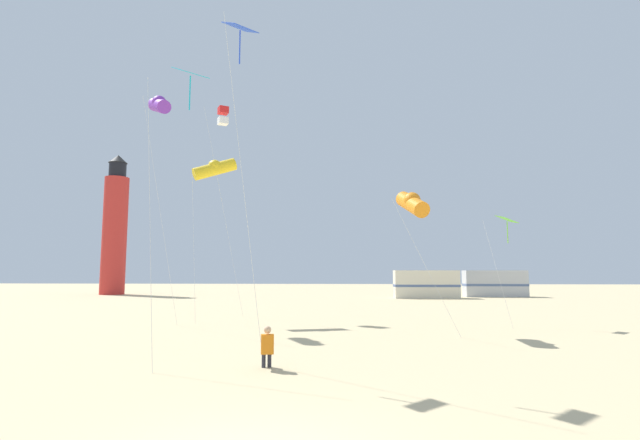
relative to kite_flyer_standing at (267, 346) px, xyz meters
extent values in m
cube|color=orange|center=(0.02, -0.08, 0.07)|extent=(0.38, 0.29, 0.52)
sphere|color=#D8A87F|center=(0.02, -0.08, 0.45)|extent=(0.20, 0.20, 0.20)
cylinder|color=#2D2D38|center=(0.06, 0.11, -0.17)|extent=(0.21, 0.38, 0.13)
cylinder|color=#2D2D38|center=(0.02, 0.27, -0.40)|extent=(0.11, 0.11, 0.42)
cylinder|color=#2D2D38|center=(-0.10, 0.08, -0.17)|extent=(0.21, 0.38, 0.13)
cylinder|color=#2D2D38|center=(-0.13, 0.23, -0.40)|extent=(0.11, 0.11, 0.42)
cylinder|color=silver|center=(-3.51, 0.19, 3.78)|extent=(1.24, 1.73, 8.79)
cube|color=#1EB2D1|center=(-2.65, 0.80, 8.18)|extent=(1.22, 1.22, 0.40)
cylinder|color=#1EB2D1|center=(-2.65, 0.80, 7.53)|extent=(0.04, 0.04, 1.10)
cylinder|color=silver|center=(-6.20, 12.13, 3.58)|extent=(1.05, 1.83, 8.38)
cylinder|color=yellow|center=(-5.29, 12.65, 7.77)|extent=(2.52, 1.84, 1.48)
sphere|color=yellow|center=(-5.29, 12.65, 7.92)|extent=(0.76, 0.76, 0.76)
cylinder|color=silver|center=(5.35, 6.42, 2.19)|extent=(2.76, 0.68, 5.60)
cylinder|color=orange|center=(5.02, 7.79, 4.98)|extent=(1.26, 2.59, 1.48)
sphere|color=orange|center=(5.02, 7.79, 5.13)|extent=(0.76, 0.76, 0.76)
cylinder|color=silver|center=(-7.09, 9.59, 5.05)|extent=(1.69, 1.22, 11.33)
cylinder|color=purple|center=(-7.69, 10.43, 10.72)|extent=(2.02, 2.44, 1.48)
sphere|color=purple|center=(-7.69, 10.43, 10.87)|extent=(0.76, 0.76, 0.76)
cylinder|color=silver|center=(-5.30, 14.72, 5.69)|extent=(2.42, 0.99, 12.60)
cube|color=red|center=(-5.79, 15.92, 12.34)|extent=(0.82, 0.82, 0.44)
cube|color=white|center=(-5.79, 15.92, 11.64)|extent=(0.82, 0.82, 0.44)
cylinder|color=silver|center=(-0.80, 0.27, 4.52)|extent=(1.21, 0.66, 10.26)
cube|color=blue|center=(-1.13, 0.86, 9.65)|extent=(1.22, 1.22, 0.40)
cylinder|color=blue|center=(-1.13, 0.86, 9.00)|extent=(0.04, 0.04, 1.10)
cylinder|color=silver|center=(9.43, 10.58, 2.01)|extent=(0.83, 1.42, 5.25)
cube|color=#72D12D|center=(10.13, 10.98, 4.63)|extent=(1.22, 1.22, 0.40)
cylinder|color=#72D12D|center=(10.13, 10.98, 3.98)|extent=(0.04, 0.04, 1.10)
cylinder|color=red|center=(-25.77, 41.65, 6.39)|extent=(2.80, 2.80, 14.00)
cylinder|color=black|center=(-25.77, 41.65, 14.29)|extent=(2.00, 2.00, 1.80)
cone|color=black|center=(-25.77, 41.65, 15.69)|extent=(2.20, 2.20, 1.00)
cube|color=beige|center=(9.99, 35.98, 0.79)|extent=(6.43, 2.39, 2.80)
cube|color=#4C608C|center=(9.99, 35.98, 0.65)|extent=(6.47, 2.44, 0.24)
cube|color=#B7BABF|center=(17.81, 39.26, 0.79)|extent=(6.45, 2.44, 2.80)
cube|color=#4C608C|center=(17.81, 39.26, 0.65)|extent=(6.49, 2.48, 0.24)
camera|label=1|loc=(2.25, -13.04, 2.00)|focal=26.56mm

